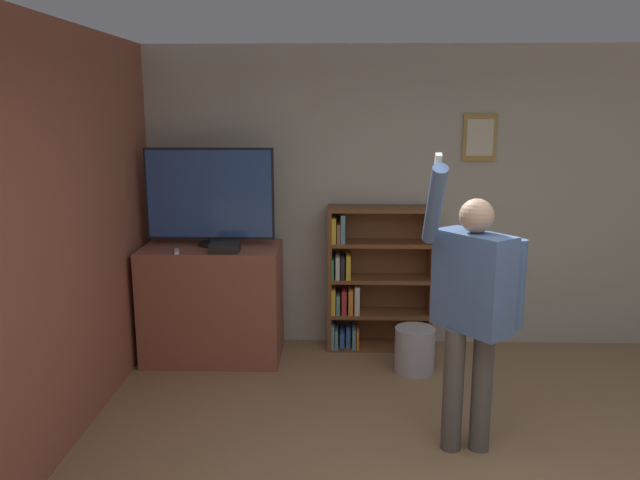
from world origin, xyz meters
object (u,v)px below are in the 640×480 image
(game_console, at_px, (225,247))
(bookshelf, at_px, (370,281))
(waste_bin, at_px, (415,350))
(television, at_px, (210,196))
(person, at_px, (472,301))

(game_console, relative_size, bookshelf, 0.18)
(bookshelf, xyz_separation_m, waste_bin, (0.35, -0.53, -0.44))
(television, distance_m, waste_bin, 2.15)
(game_console, height_order, bookshelf, bookshelf)
(bookshelf, xyz_separation_m, person, (0.53, -1.74, 0.37))
(person, distance_m, waste_bin, 1.47)
(bookshelf, relative_size, waste_bin, 3.47)
(television, bearing_deg, person, -38.27)
(bookshelf, bearing_deg, person, -73.02)
(waste_bin, bearing_deg, person, -81.37)
(game_console, relative_size, waste_bin, 0.64)
(television, height_order, bookshelf, television)
(television, distance_m, person, 2.47)
(game_console, bearing_deg, person, -35.93)
(television, bearing_deg, bookshelf, 9.58)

